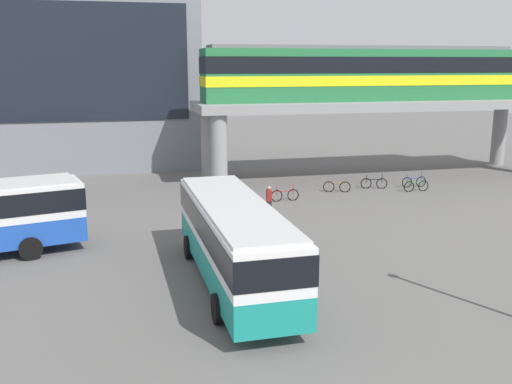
% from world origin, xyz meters
% --- Properties ---
extents(ground_plane, '(120.00, 120.00, 0.00)m').
position_xyz_m(ground_plane, '(0.00, 10.00, 0.00)').
color(ground_plane, '#605E5B').
extents(station_building, '(22.62, 11.87, 15.10)m').
position_xyz_m(station_building, '(-9.39, 29.46, 7.55)').
color(station_building, slate).
rests_on(station_building, ground_plane).
extents(elevated_platform, '(26.56, 5.95, 5.61)m').
position_xyz_m(elevated_platform, '(13.88, 18.34, 4.74)').
color(elevated_platform, gray).
rests_on(elevated_platform, ground_plane).
extents(train, '(23.06, 2.96, 3.84)m').
position_xyz_m(train, '(12.65, 18.34, 7.57)').
color(train, '#26723F').
rests_on(train, elevated_platform).
extents(bus_main, '(2.92, 11.08, 3.22)m').
position_xyz_m(bus_main, '(-0.61, -0.51, 1.99)').
color(bus_main, teal).
rests_on(bus_main, ground_plane).
extents(bicycle_blue, '(1.79, 0.07, 1.04)m').
position_xyz_m(bicycle_blue, '(14.85, 14.03, 0.36)').
color(bicycle_blue, black).
rests_on(bicycle_blue, ground_plane).
extents(bicycle_brown, '(1.72, 0.60, 1.04)m').
position_xyz_m(bicycle_brown, '(9.17, 13.80, 0.36)').
color(bicycle_brown, black).
rests_on(bicycle_brown, ground_plane).
extents(bicycle_red, '(1.79, 0.12, 1.04)m').
position_xyz_m(bicycle_red, '(5.15, 12.20, 0.36)').
color(bicycle_red, black).
rests_on(bicycle_red, ground_plane).
extents(bicycle_black, '(1.74, 0.53, 1.04)m').
position_xyz_m(bicycle_black, '(12.00, 14.24, 0.36)').
color(bicycle_black, black).
rests_on(bicycle_black, ground_plane).
extents(bicycle_green, '(1.79, 0.10, 1.04)m').
position_xyz_m(bicycle_green, '(14.30, 12.73, 0.36)').
color(bicycle_green, black).
rests_on(bicycle_green, ground_plane).
extents(pedestrian_at_kerb, '(0.32, 0.42, 1.63)m').
position_xyz_m(pedestrian_at_kerb, '(3.36, 9.27, 0.76)').
color(pedestrian_at_kerb, '#26262D').
rests_on(pedestrian_at_kerb, ground_plane).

